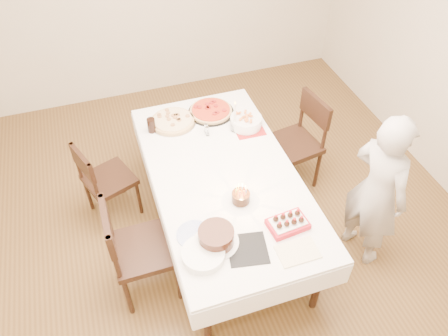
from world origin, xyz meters
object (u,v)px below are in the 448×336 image
object	(u,v)px
pasta_bowl	(246,121)
layer_cake	(216,237)
chair_left_dessert	(144,249)
pizza_pepperoni	(211,111)
pizza_white	(173,121)
chair_left_savory	(109,179)
strawberry_box	(288,223)
dining_table	(224,204)
chair_right_savory	(293,145)
cola_glass	(151,125)
birthday_cake	(241,194)
person	(377,192)
taper_candle	(235,116)

from	to	relation	value
pasta_bowl	layer_cake	distance (m)	1.31
chair_left_dessert	pizza_pepperoni	distance (m)	1.47
chair_left_dessert	pizza_white	distance (m)	1.25
chair_left_savory	strawberry_box	xyz separation A→B (m)	(1.17, -1.21, 0.36)
dining_table	pizza_pepperoni	xyz separation A→B (m)	(0.14, 0.80, 0.40)
chair_right_savory	pizza_white	world-z (taller)	chair_right_savory
chair_left_dessert	cola_glass	distance (m)	1.14
pizza_white	birthday_cake	bearing A→B (deg)	-76.30
dining_table	pasta_bowl	size ratio (longest dim) A/B	7.52
person	strawberry_box	world-z (taller)	person
chair_right_savory	layer_cake	distance (m)	1.54
dining_table	pasta_bowl	xyz separation A→B (m)	(0.38, 0.51, 0.43)
taper_candle	cola_glass	xyz separation A→B (m)	(-0.71, 0.22, -0.09)
cola_glass	layer_cake	distance (m)	1.35
layer_cake	birthday_cake	size ratio (longest dim) A/B	2.24
pasta_bowl	chair_right_savory	bearing A→B (deg)	-13.20
chair_left_dessert	layer_cake	distance (m)	0.65
cola_glass	chair_right_savory	bearing A→B (deg)	-13.39
chair_right_savory	pasta_bowl	distance (m)	0.56
pizza_white	strawberry_box	xyz separation A→B (m)	(0.51, -1.42, 0.01)
person	cola_glass	bearing A→B (deg)	36.08
chair_left_savory	pizza_pepperoni	bearing A→B (deg)	172.69
taper_candle	birthday_cake	world-z (taller)	taper_candle
dining_table	chair_left_savory	world-z (taller)	chair_left_savory
chair_right_savory	dining_table	bearing A→B (deg)	-163.14
pizza_pepperoni	layer_cake	distance (m)	1.48
person	taper_candle	bearing A→B (deg)	23.76
chair_left_dessert	pasta_bowl	size ratio (longest dim) A/B	3.50
strawberry_box	pizza_pepperoni	bearing A→B (deg)	95.08
layer_cake	strawberry_box	bearing A→B (deg)	-3.04
dining_table	layer_cake	world-z (taller)	layer_cake
chair_left_savory	pizza_white	xyz separation A→B (m)	(0.67, 0.21, 0.34)
person	pasta_bowl	distance (m)	1.28
chair_right_savory	birthday_cake	bearing A→B (deg)	-147.10
taper_candle	cola_glass	size ratio (longest dim) A/B	2.36
cola_glass	strawberry_box	size ratio (longest dim) A/B	0.48
chair_left_savory	birthday_cake	xyz separation A→B (m)	(0.93, -0.88, 0.40)
pizza_pepperoni	cola_glass	world-z (taller)	cola_glass
pizza_white	birthday_cake	xyz separation A→B (m)	(0.27, -1.09, 0.06)
chair_left_dessert	layer_cake	size ratio (longest dim) A/B	3.11
chair_left_savory	pizza_pepperoni	xyz separation A→B (m)	(1.05, 0.25, 0.34)
birthday_cake	person	bearing A→B (deg)	-12.58
pizza_white	pizza_pepperoni	world-z (taller)	same
pizza_pepperoni	person	bearing A→B (deg)	-55.36
cola_glass	chair_left_dessert	bearing A→B (deg)	-106.42
chair_left_dessert	strawberry_box	distance (m)	1.10
chair_left_dessert	pizza_white	bearing A→B (deg)	-115.22
cola_glass	birthday_cake	size ratio (longest dim) A/B	0.95
chair_left_savory	birthday_cake	distance (m)	1.34
dining_table	pasta_bowl	bearing A→B (deg)	53.59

